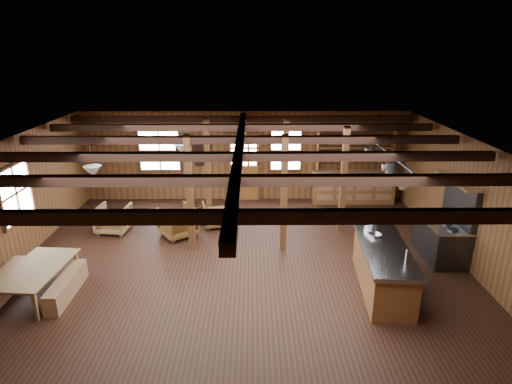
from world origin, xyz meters
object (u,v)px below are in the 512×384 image
(armchair_a, at_px, (178,222))
(armchair_c, at_px, (114,219))
(kitchen_island, at_px, (383,268))
(dining_table, at_px, (40,282))
(armchair_b, at_px, (216,214))
(commercial_range, at_px, (444,233))

(armchair_a, xyz_separation_m, armchair_c, (-1.74, 0.26, -0.02))
(kitchen_island, height_order, armchair_a, kitchen_island)
(armchair_a, distance_m, armchair_c, 1.76)
(kitchen_island, bearing_deg, dining_table, -173.56)
(armchair_c, bearing_deg, armchair_a, 177.88)
(armchair_a, bearing_deg, dining_table, 15.96)
(armchair_a, height_order, armchair_b, armchair_a)
(kitchen_island, relative_size, dining_table, 1.47)
(commercial_range, xyz_separation_m, dining_table, (-8.55, -1.54, -0.31))
(kitchen_island, distance_m, armchair_c, 6.89)
(dining_table, bearing_deg, kitchen_island, -83.71)
(commercial_range, distance_m, armchair_b, 5.69)
(commercial_range, height_order, armchair_a, commercial_range)
(armchair_b, xyz_separation_m, armchair_c, (-2.67, -0.36, 0.04))
(kitchen_island, xyz_separation_m, armchair_c, (-6.26, 2.86, -0.11))
(commercial_range, height_order, dining_table, commercial_range)
(kitchen_island, xyz_separation_m, dining_table, (-6.77, -0.19, -0.17))
(commercial_range, distance_m, armchair_c, 8.19)
(commercial_range, bearing_deg, kitchen_island, -142.82)
(kitchen_island, bearing_deg, commercial_range, 41.97)
(kitchen_island, distance_m, dining_table, 6.78)
(dining_table, distance_m, armchair_a, 3.58)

